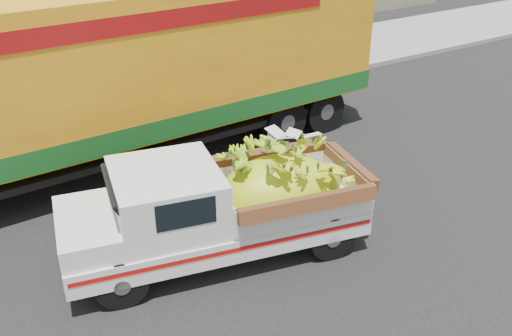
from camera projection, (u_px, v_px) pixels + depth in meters
ground at (112, 312)px, 8.39m from camera, size 100.00×100.00×0.00m
curb at (13, 142)px, 13.45m from camera, size 60.00×0.25×0.15m
pickup_truck at (237, 202)px, 9.36m from camera, size 5.15×2.75×1.71m
semi_trailer at (120, 72)px, 11.60m from camera, size 12.03×3.00×3.80m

